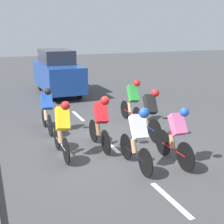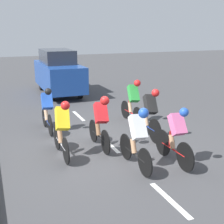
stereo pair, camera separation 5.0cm
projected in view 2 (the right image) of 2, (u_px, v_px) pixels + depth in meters
name	position (u px, v px, depth m)	size (l,w,h in m)	color
ground_plane	(110.00, 145.00, 8.83)	(60.00, 60.00, 0.00)	#424244
lane_stripe_near	(170.00, 200.00, 6.03)	(0.12, 1.40, 0.01)	white
lane_stripe_mid	(109.00, 144.00, 8.90)	(0.12, 1.40, 0.01)	white
lane_stripe_far	(79.00, 116.00, 11.76)	(0.12, 1.40, 0.01)	white
cyclist_red	(101.00, 120.00, 8.40)	(0.38, 1.66, 1.52)	black
cyclist_yellow	(62.00, 127.00, 7.83)	(0.39, 1.68, 1.53)	black
cyclist_black	(149.00, 112.00, 9.18)	(0.39, 1.69, 1.55)	black
cyclist_pink	(176.00, 134.00, 7.44)	(0.34, 1.69, 1.47)	black
cyclist_green	(133.00, 100.00, 10.75)	(0.38, 1.67, 1.55)	black
cyclist_blue	(47.00, 109.00, 9.80)	(0.35, 1.69, 1.46)	black
cyclist_white	(137.00, 136.00, 7.17)	(0.36, 1.70, 1.53)	black
support_car	(58.00, 72.00, 15.43)	(1.70, 4.46, 2.18)	black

